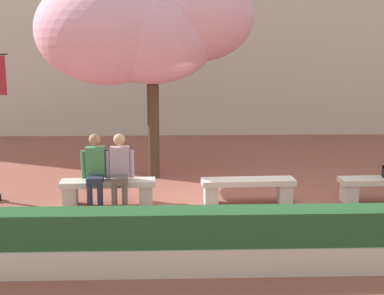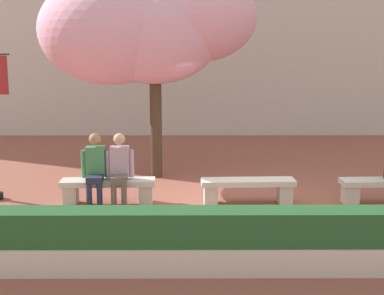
# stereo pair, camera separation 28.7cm
# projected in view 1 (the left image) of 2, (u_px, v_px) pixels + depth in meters

# --- Properties ---
(ground_plane) EXTENTS (100.00, 100.00, 0.00)m
(ground_plane) POSITION_uv_depth(u_px,v_px,m) (248.00, 203.00, 9.76)
(ground_plane) COLOR #8E5142
(stone_bench_west_end) EXTENTS (1.71, 0.49, 0.45)m
(stone_bench_west_end) POSITION_uv_depth(u_px,v_px,m) (108.00, 188.00, 9.62)
(stone_bench_west_end) COLOR beige
(stone_bench_west_end) RESTS_ON ground
(stone_bench_near_west) EXTENTS (1.71, 0.49, 0.45)m
(stone_bench_near_west) POSITION_uv_depth(u_px,v_px,m) (248.00, 187.00, 9.70)
(stone_bench_near_west) COLOR beige
(stone_bench_near_west) RESTS_ON ground
(person_seated_left) EXTENTS (0.51, 0.70, 1.29)m
(person_seated_left) POSITION_uv_depth(u_px,v_px,m) (95.00, 167.00, 9.48)
(person_seated_left) COLOR black
(person_seated_left) RESTS_ON ground
(person_seated_right) EXTENTS (0.51, 0.70, 1.29)m
(person_seated_right) POSITION_uv_depth(u_px,v_px,m) (120.00, 167.00, 9.50)
(person_seated_right) COLOR black
(person_seated_right) RESTS_ON ground
(cherry_tree_main) EXTENTS (4.60, 3.27, 4.36)m
(cherry_tree_main) POSITION_uv_depth(u_px,v_px,m) (143.00, 29.00, 11.22)
(cherry_tree_main) COLOR #473323
(cherry_tree_main) RESTS_ON ground
(planter_hedge_foreground) EXTENTS (9.97, 0.50, 0.80)m
(planter_hedge_foreground) POSITION_uv_depth(u_px,v_px,m) (281.00, 240.00, 6.77)
(planter_hedge_foreground) COLOR beige
(planter_hedge_foreground) RESTS_ON ground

